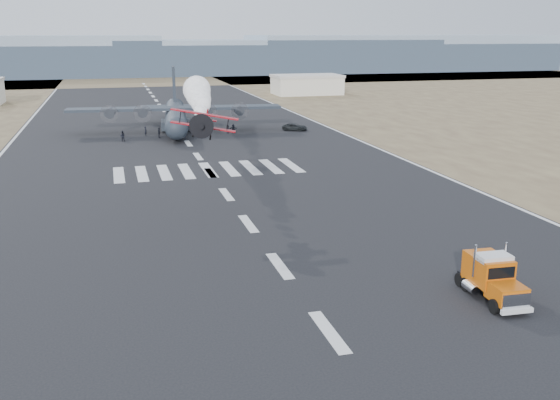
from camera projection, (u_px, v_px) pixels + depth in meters
name	position (u px, v px, depth m)	size (l,w,h in m)	color
ground	(329.00, 332.00, 39.66)	(500.00, 500.00, 0.00)	black
scrub_far	(140.00, 79.00, 253.96)	(500.00, 80.00, 0.00)	brown
runway_markings	(198.00, 156.00, 95.57)	(60.00, 260.00, 0.01)	silver
ridge_seg_d	(136.00, 60.00, 280.22)	(150.00, 50.00, 13.00)	gray
ridge_seg_e	(275.00, 56.00, 296.40)	(150.00, 50.00, 15.00)	gray
ridge_seg_f	(400.00, 53.00, 312.58)	(150.00, 50.00, 17.00)	gray
ridge_seg_g	(513.00, 55.00, 329.54)	(150.00, 50.00, 13.00)	gray
hangar_right	(307.00, 84.00, 190.28)	(20.50, 12.50, 5.90)	beige
semi_truck	(492.00, 277.00, 44.29)	(2.79, 7.48, 3.33)	black
aerobatic_biplane	(204.00, 122.00, 63.39)	(6.84, 6.20, 3.11)	#A60B13
smoke_trail	(199.00, 94.00, 90.16)	(6.31, 34.02, 4.29)	white
transport_aircraft	(176.00, 115.00, 120.20)	(40.20, 33.04, 11.60)	#222A34
support_vehicle	(295.00, 127.00, 120.63)	(2.23, 4.83, 1.34)	black
crew_a	(146.00, 131.00, 114.42)	(0.63, 0.52, 1.73)	black
crew_b	(122.00, 136.00, 108.55)	(0.90, 0.55, 1.84)	black
crew_c	(186.00, 134.00, 110.78)	(1.13, 0.53, 1.76)	black
crew_d	(159.00, 133.00, 112.05)	(1.08, 0.55, 1.84)	black
crew_e	(228.00, 129.00, 117.21)	(0.78, 0.48, 1.59)	black
crew_f	(233.00, 129.00, 117.46)	(1.56, 0.50, 1.68)	black
crew_g	(172.00, 134.00, 111.81)	(0.57, 0.47, 1.56)	black
crew_h	(185.00, 132.00, 113.11)	(0.92, 0.57, 1.89)	black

